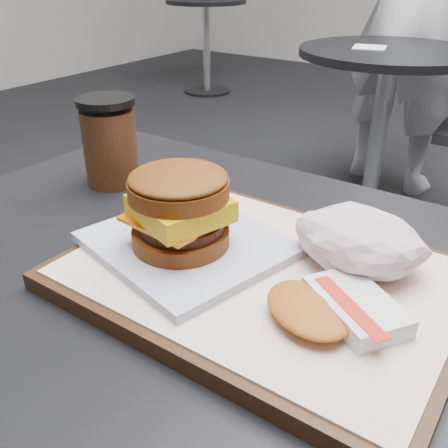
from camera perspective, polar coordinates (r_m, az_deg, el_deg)
customer_table at (r=0.65m, az=-1.86°, el=-18.62°), size 0.80×0.60×0.77m
serving_tray at (r=0.50m, az=4.38°, el=-6.12°), size 0.38×0.28×0.02m
breakfast_sandwich at (r=0.51m, az=-4.81°, el=0.76°), size 0.22×0.21×0.09m
hash_brown at (r=0.44m, az=12.47°, el=-9.29°), size 0.14×0.13×0.02m
crumpled_wrapper at (r=0.50m, az=15.23°, el=-1.83°), size 0.13×0.10×0.06m
coffee_cup at (r=0.73m, az=-12.92°, el=8.99°), size 0.08×0.08×0.12m
neighbor_table at (r=2.16m, az=17.75°, el=13.30°), size 0.70×0.70×0.75m
napkin at (r=2.11m, az=16.30°, el=18.82°), size 0.15×0.15×0.00m
bg_table_mid at (r=4.48m, az=-2.04°, el=21.88°), size 0.66×0.66×0.75m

